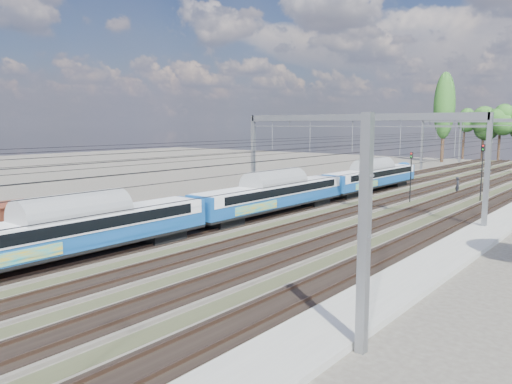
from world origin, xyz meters
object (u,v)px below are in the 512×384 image
Objects in this scene: emu_train at (272,190)px; worker at (458,185)px; signal_far at (482,165)px; signal_near at (411,171)px.

emu_train is 29.55× the size of worker.
signal_far is (11.81, 20.95, 1.44)m from emu_train.
signal_far reaches higher than signal_near.
worker is at bearing 57.43° from signal_near.
signal_near is 7.71m from signal_far.
emu_train is 16.85m from signal_near.
signal_near reaches higher than emu_train.
signal_far reaches higher than worker.
emu_train is at bearing -100.83° from signal_far.
signal_far is (5.54, 5.35, 0.50)m from signal_near.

